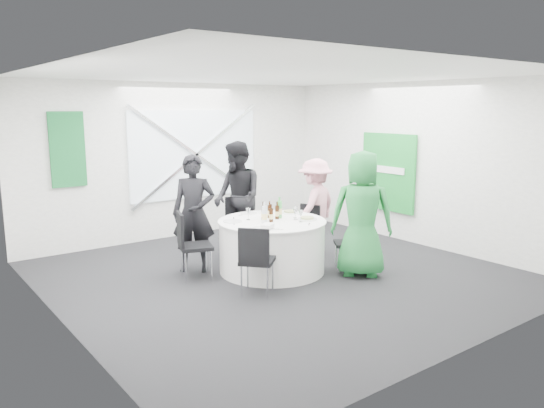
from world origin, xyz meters
TOP-DOWN VIEW (x-y plane):
  - floor at (0.00, 0.00)m, footprint 6.00×6.00m
  - ceiling at (0.00, 0.00)m, footprint 6.00×6.00m
  - wall_back at (0.00, 3.00)m, footprint 6.00×0.00m
  - wall_front at (0.00, -3.00)m, footprint 6.00×0.00m
  - wall_left at (-3.00, 0.00)m, footprint 0.00×6.00m
  - wall_right at (3.00, 0.00)m, footprint 0.00×6.00m
  - window_panel at (0.30, 2.96)m, footprint 2.60×0.03m
  - window_brace_a at (0.30, 2.92)m, footprint 2.63×0.05m
  - window_brace_b at (0.30, 2.92)m, footprint 2.63×0.05m
  - green_banner at (-2.00, 2.95)m, footprint 0.55×0.04m
  - green_sign at (2.94, 0.60)m, footprint 0.05×1.20m
  - banquet_table at (0.00, 0.20)m, footprint 1.56×1.56m
  - chair_back at (0.22, 1.39)m, footprint 0.48×0.49m
  - chair_back_left at (-1.13, 0.59)m, footprint 0.56×0.55m
  - chair_back_right at (0.96, 0.54)m, footprint 0.48×0.48m
  - chair_front_right at (0.96, -0.50)m, footprint 0.54×0.53m
  - chair_front_left at (-0.79, -0.50)m, footprint 0.58×0.58m
  - person_man_back_left at (-0.88, 0.91)m, footprint 0.74×0.71m
  - person_man_back at (0.16, 1.34)m, footprint 0.61×0.95m
  - person_woman_pink at (1.20, 0.62)m, footprint 1.10×0.77m
  - person_woman_green at (0.90, -0.70)m, footprint 1.02×1.02m
  - plate_back at (0.00, 0.79)m, footprint 0.25×0.25m
  - plate_back_left at (-0.51, 0.46)m, footprint 0.26×0.26m
  - plate_back_right at (0.54, 0.46)m, footprint 0.28×0.28m
  - plate_front_right at (0.44, -0.07)m, footprint 0.29×0.29m
  - plate_front_left at (-0.43, -0.15)m, footprint 0.25×0.25m
  - napkin at (-0.38, -0.20)m, footprint 0.23×0.21m
  - beer_bottle_a at (-0.08, 0.31)m, footprint 0.06×0.06m
  - beer_bottle_b at (0.07, 0.36)m, footprint 0.06×0.06m
  - beer_bottle_c at (0.11, 0.23)m, footprint 0.06×0.06m
  - beer_bottle_d at (-0.07, 0.12)m, footprint 0.06×0.06m
  - green_water_bottle at (0.19, 0.27)m, footprint 0.08×0.08m
  - clear_water_bottle at (-0.19, 0.12)m, footprint 0.08×0.08m
  - wine_glass_a at (0.37, 0.13)m, footprint 0.07×0.07m
  - wine_glass_b at (0.26, -0.13)m, footprint 0.07×0.07m
  - wine_glass_c at (0.31, 0.42)m, footprint 0.07×0.07m
  - wine_glass_d at (0.29, 0.03)m, footprint 0.07×0.07m
  - wine_glass_e at (-0.24, 0.45)m, footprint 0.07×0.07m
  - fork_a at (-0.51, -0.07)m, footprint 0.12×0.12m
  - knife_a at (-0.28, -0.30)m, footprint 0.11×0.12m
  - fork_b at (0.20, 0.74)m, footprint 0.15×0.02m
  - knife_b at (-0.12, 0.76)m, footprint 0.15×0.03m
  - fork_c at (0.56, 0.34)m, footprint 0.09×0.14m
  - knife_c at (0.39, 0.62)m, footprint 0.09×0.14m
  - fork_d at (0.26, -0.31)m, footprint 0.12×0.12m
  - knife_d at (0.54, 0.01)m, footprint 0.10×0.13m
  - fork_e at (-0.37, 0.64)m, footprint 0.09×0.13m
  - knife_e at (-0.56, 0.35)m, footprint 0.09×0.14m

SIDE VIEW (x-z plane):
  - floor at x=0.00m, z-range 0.00..0.00m
  - banquet_table at x=0.00m, z-range 0.00..0.76m
  - chair_back_right at x=0.96m, z-range 0.07..0.89m
  - chair_front_right at x=0.96m, z-range 0.07..0.91m
  - chair_front_left at x=-0.79m, z-range 0.08..0.98m
  - chair_back at x=0.22m, z-range 0.08..0.99m
  - chair_back_left at x=-1.13m, z-range 0.08..1.04m
  - fork_a at x=-0.51m, z-range 0.76..0.77m
  - knife_a at x=-0.28m, z-range 0.76..0.77m
  - fork_b at x=0.20m, z-range 0.76..0.77m
  - knife_b at x=-0.12m, z-range 0.76..0.77m
  - fork_c at x=0.56m, z-range 0.76..0.77m
  - knife_c at x=0.39m, z-range 0.76..0.77m
  - fork_d at x=0.26m, z-range 0.76..0.77m
  - knife_d at x=0.54m, z-range 0.76..0.77m
  - fork_e at x=-0.37m, z-range 0.76..0.77m
  - knife_e at x=-0.56m, z-range 0.76..0.77m
  - plate_back at x=0.00m, z-range 0.76..0.77m
  - plate_back_left at x=-0.51m, z-range 0.76..0.77m
  - plate_front_left at x=-0.43m, z-range 0.76..0.77m
  - person_woman_pink at x=1.20m, z-range 0.00..1.55m
  - plate_back_right at x=0.54m, z-range 0.76..0.80m
  - plate_front_right at x=0.44m, z-range 0.76..0.80m
  - napkin at x=-0.38m, z-range 0.78..0.83m
  - person_man_back_left at x=-0.88m, z-range 0.00..1.71m
  - beer_bottle_b at x=0.07m, z-range 0.73..0.98m
  - beer_bottle_d at x=-0.07m, z-range 0.73..0.99m
  - beer_bottle_c at x=0.11m, z-range 0.73..0.99m
  - beer_bottle_a at x=-0.08m, z-range 0.73..1.00m
  - clear_water_bottle at x=-0.19m, z-range 0.73..1.03m
  - green_water_bottle at x=0.19m, z-range 0.73..1.04m
  - wine_glass_a at x=0.37m, z-range 0.80..0.97m
  - wine_glass_b at x=0.26m, z-range 0.80..0.97m
  - wine_glass_c at x=0.31m, z-range 0.80..0.97m
  - wine_glass_d at x=0.29m, z-range 0.80..0.97m
  - wine_glass_e at x=-0.24m, z-range 0.80..0.97m
  - person_woman_green at x=0.90m, z-range 0.00..1.78m
  - person_man_back at x=0.16m, z-range 0.00..1.83m
  - green_sign at x=2.94m, z-range 0.50..1.90m
  - wall_back at x=0.00m, z-range -1.60..4.40m
  - wall_front at x=0.00m, z-range -1.60..4.40m
  - wall_left at x=-3.00m, z-range -1.60..4.40m
  - wall_right at x=3.00m, z-range -1.60..4.40m
  - window_panel at x=0.30m, z-range 0.70..2.30m
  - window_brace_a at x=0.30m, z-range 0.58..2.42m
  - window_brace_b at x=0.30m, z-range 0.58..2.42m
  - green_banner at x=-2.00m, z-range 1.10..2.30m
  - ceiling at x=0.00m, z-range 2.80..2.80m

